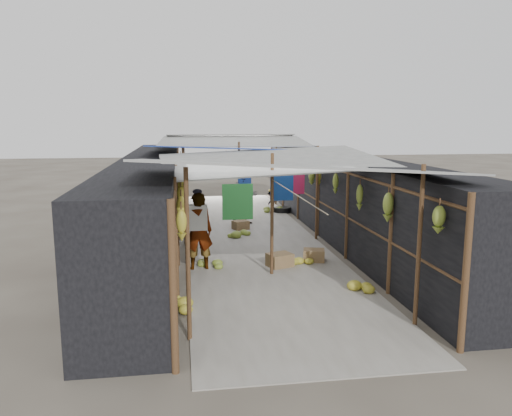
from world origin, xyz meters
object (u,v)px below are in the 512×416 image
shopper_blue (245,196)px  crate_near (314,256)px  vendor_elderly (198,231)px  vendor_seated (271,202)px  black_basin (282,210)px

shopper_blue → crate_near: bearing=-90.6°
vendor_elderly → vendor_seated: vendor_elderly is taller
crate_near → vendor_seated: 6.38m
crate_near → black_basin: 6.47m
black_basin → vendor_elderly: size_ratio=0.35×
crate_near → shopper_blue: 4.70m
crate_near → shopper_blue: (-1.06, 4.52, 0.76)m
vendor_elderly → black_basin: bearing=-120.0°
black_basin → vendor_elderly: bearing=-115.8°
shopper_blue → vendor_seated: bearing=43.3°
black_basin → vendor_seated: bearing=-170.2°
vendor_seated → black_basin: bearing=90.4°
crate_near → vendor_seated: size_ratio=0.60×
vendor_elderly → vendor_seated: bearing=-117.4°
black_basin → shopper_blue: size_ratio=0.34×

